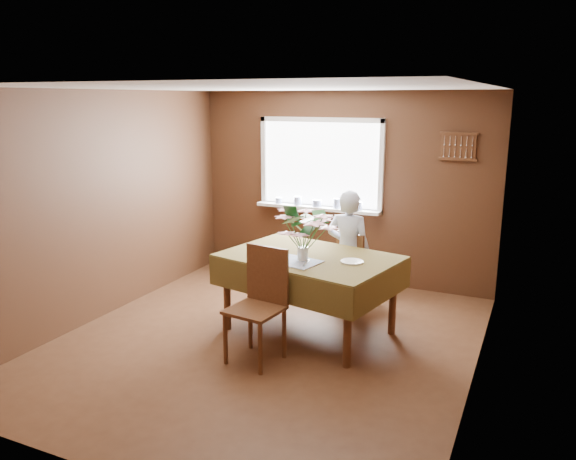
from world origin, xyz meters
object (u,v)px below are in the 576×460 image
at_px(flower_bouquet, 303,230).
at_px(dining_table, 309,265).
at_px(chair_far, 355,266).
at_px(chair_near, 260,300).
at_px(seated_woman, 348,251).

bearing_deg(flower_bouquet, dining_table, 92.98).
relative_size(dining_table, chair_far, 2.11).
bearing_deg(chair_near, seated_woman, 84.71).
xyz_separation_m(chair_far, flower_bouquet, (-0.20, -1.10, 0.65)).
relative_size(chair_far, flower_bouquet, 1.62).
bearing_deg(dining_table, chair_near, -92.26).
xyz_separation_m(dining_table, chair_near, (-0.18, -0.74, -0.16)).
xyz_separation_m(chair_near, flower_bouquet, (0.19, 0.55, 0.57)).
xyz_separation_m(chair_far, chair_near, (-0.39, -1.64, 0.07)).
bearing_deg(seated_woman, chair_far, -110.15).
xyz_separation_m(dining_table, flower_bouquet, (0.01, -0.19, 0.42)).
xyz_separation_m(dining_table, seated_woman, (0.16, 0.77, -0.03)).
distance_m(chair_far, flower_bouquet, 1.29).
height_order(dining_table, seated_woman, seated_woman).
distance_m(seated_woman, flower_bouquet, 1.08).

